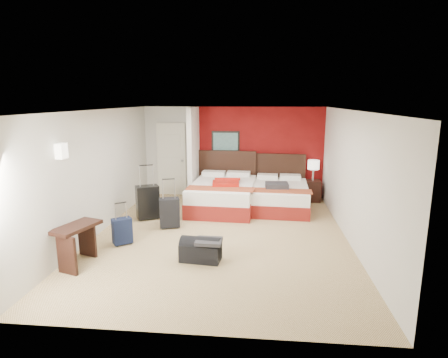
# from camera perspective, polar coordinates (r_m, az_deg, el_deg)

# --- Properties ---
(ground) EXTENTS (6.50, 6.50, 0.00)m
(ground) POSITION_cam_1_polar(r_m,az_deg,el_deg) (7.61, -0.52, -8.66)
(ground) COLOR tan
(ground) RESTS_ON ground
(room_walls) EXTENTS (5.02, 6.52, 2.50)m
(room_walls) POSITION_cam_1_polar(r_m,az_deg,el_deg) (8.88, -8.60, 2.65)
(room_walls) COLOR silver
(room_walls) RESTS_ON ground
(red_accent_panel) EXTENTS (3.50, 0.04, 2.50)m
(red_accent_panel) POSITION_cam_1_polar(r_m,az_deg,el_deg) (10.40, 5.50, 4.08)
(red_accent_panel) COLOR maroon
(red_accent_panel) RESTS_ON ground
(partition_wall) EXTENTS (0.12, 1.20, 2.50)m
(partition_wall) POSITION_cam_1_polar(r_m,az_deg,el_deg) (9.95, -4.67, 3.72)
(partition_wall) COLOR silver
(partition_wall) RESTS_ON ground
(entry_door) EXTENTS (0.82, 0.06, 2.05)m
(entry_door) POSITION_cam_1_polar(r_m,az_deg,el_deg) (10.70, -8.05, 3.03)
(entry_door) COLOR silver
(entry_door) RESTS_ON ground
(bed_left) EXTENTS (1.65, 2.27, 0.66)m
(bed_left) POSITION_cam_1_polar(r_m,az_deg,el_deg) (9.34, -0.16, -2.56)
(bed_left) COLOR silver
(bed_left) RESTS_ON ground
(bed_right) EXTENTS (1.48, 2.04, 0.59)m
(bed_right) POSITION_cam_1_polar(r_m,az_deg,el_deg) (9.45, 8.57, -2.73)
(bed_right) COLOR silver
(bed_right) RESTS_ON ground
(red_suitcase_open) EXTENTS (0.71, 0.92, 0.11)m
(red_suitcase_open) POSITION_cam_1_polar(r_m,az_deg,el_deg) (9.15, 0.39, -0.41)
(red_suitcase_open) COLOR #AD180E
(red_suitcase_open) RESTS_ON bed_left
(jacket_bundle) EXTENTS (0.56, 0.46, 0.13)m
(jacket_bundle) POSITION_cam_1_polar(r_m,az_deg,el_deg) (9.07, 8.10, -1.01)
(jacket_bundle) COLOR #323236
(jacket_bundle) RESTS_ON bed_right
(nightstand) EXTENTS (0.41, 0.41, 0.57)m
(nightstand) POSITION_cam_1_polar(r_m,az_deg,el_deg) (10.30, 13.38, -1.75)
(nightstand) COLOR black
(nightstand) RESTS_ON ground
(table_lamp) EXTENTS (0.35, 0.35, 0.54)m
(table_lamp) POSITION_cam_1_polar(r_m,az_deg,el_deg) (10.18, 13.54, 1.30)
(table_lamp) COLOR beige
(table_lamp) RESTS_ON nightstand
(suitcase_black) EXTENTS (0.59, 0.51, 0.75)m
(suitcase_black) POSITION_cam_1_polar(r_m,az_deg,el_deg) (8.69, -11.62, -3.64)
(suitcase_black) COLOR black
(suitcase_black) RESTS_ON ground
(suitcase_charcoal) EXTENTS (0.48, 0.37, 0.62)m
(suitcase_charcoal) POSITION_cam_1_polar(r_m,az_deg,el_deg) (8.04, -8.35, -5.30)
(suitcase_charcoal) COLOR black
(suitcase_charcoal) RESTS_ON ground
(suitcase_navy) EXTENTS (0.41, 0.38, 0.48)m
(suitcase_navy) POSITION_cam_1_polar(r_m,az_deg,el_deg) (7.35, -15.35, -7.89)
(suitcase_navy) COLOR #111933
(suitcase_navy) RESTS_ON ground
(duffel_bag) EXTENTS (0.71, 0.43, 0.34)m
(duffel_bag) POSITION_cam_1_polar(r_m,az_deg,el_deg) (6.46, -3.61, -10.96)
(duffel_bag) COLOR black
(duffel_bag) RESTS_ON ground
(jacket_draped) EXTENTS (0.44, 0.37, 0.06)m
(jacket_draped) POSITION_cam_1_polar(r_m,az_deg,el_deg) (6.32, -2.34, -9.53)
(jacket_draped) COLOR #323236
(jacket_draped) RESTS_ON duffel_bag
(desk) EXTENTS (0.65, 0.91, 0.69)m
(desk) POSITION_cam_1_polar(r_m,az_deg,el_deg) (6.70, -21.56, -9.39)
(desk) COLOR black
(desk) RESTS_ON ground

